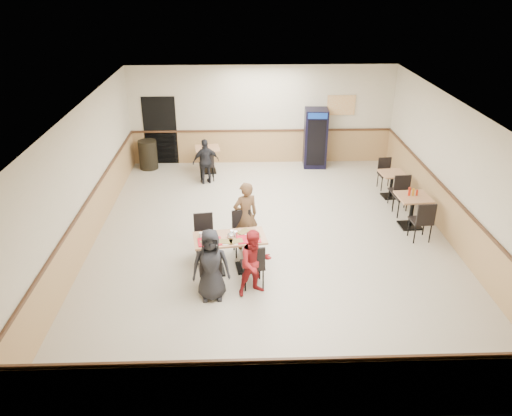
{
  "coord_description": "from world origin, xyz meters",
  "views": [
    {
      "loc": [
        -0.68,
        -9.83,
        5.55
      ],
      "look_at": [
        -0.36,
        -0.5,
        1.04
      ],
      "focal_mm": 35.0,
      "sensor_mm": 36.0,
      "label": 1
    }
  ],
  "objects_px": {
    "diner_woman_left": "(211,265)",
    "lone_diner": "(206,161)",
    "trash_bin": "(148,155)",
    "main_table": "(230,248)",
    "pepsi_cooler": "(315,138)",
    "diner_man_opposite": "(246,216)",
    "diner_woman_right": "(255,263)",
    "side_table_far": "(392,181)",
    "back_table": "(208,156)",
    "side_table_near": "(412,206)"
  },
  "relations": [
    {
      "from": "diner_man_opposite",
      "to": "pepsi_cooler",
      "type": "xyz_separation_m",
      "value": [
        2.19,
        4.91,
        0.12
      ]
    },
    {
      "from": "side_table_far",
      "to": "diner_man_opposite",
      "type": "bearing_deg",
      "value": -147.06
    },
    {
      "from": "diner_woman_left",
      "to": "diner_woman_right",
      "type": "height_order",
      "value": "diner_woman_left"
    },
    {
      "from": "diner_man_opposite",
      "to": "trash_bin",
      "type": "xyz_separation_m",
      "value": [
        -2.88,
        4.87,
        -0.33
      ]
    },
    {
      "from": "diner_woman_left",
      "to": "diner_man_opposite",
      "type": "bearing_deg",
      "value": 66.79
    },
    {
      "from": "diner_woman_left",
      "to": "side_table_far",
      "type": "relative_size",
      "value": 1.99
    },
    {
      "from": "diner_man_opposite",
      "to": "diner_woman_left",
      "type": "bearing_deg",
      "value": 48.57
    },
    {
      "from": "back_table",
      "to": "main_table",
      "type": "bearing_deg",
      "value": -82.36
    },
    {
      "from": "side_table_near",
      "to": "back_table",
      "type": "xyz_separation_m",
      "value": [
        -4.96,
        3.68,
        -0.02
      ]
    },
    {
      "from": "lone_diner",
      "to": "back_table",
      "type": "xyz_separation_m",
      "value": [
        0.0,
        0.86,
        -0.14
      ]
    },
    {
      "from": "pepsi_cooler",
      "to": "diner_woman_left",
      "type": "bearing_deg",
      "value": -109.96
    },
    {
      "from": "trash_bin",
      "to": "main_table",
      "type": "bearing_deg",
      "value": -66.19
    },
    {
      "from": "diner_woman_left",
      "to": "diner_man_opposite",
      "type": "distance_m",
      "value": 1.94
    },
    {
      "from": "diner_woman_left",
      "to": "pepsi_cooler",
      "type": "relative_size",
      "value": 0.79
    },
    {
      "from": "back_table",
      "to": "trash_bin",
      "type": "distance_m",
      "value": 1.86
    },
    {
      "from": "main_table",
      "to": "diner_woman_right",
      "type": "bearing_deg",
      "value": -67.62
    },
    {
      "from": "diner_woman_left",
      "to": "diner_man_opposite",
      "type": "xyz_separation_m",
      "value": [
        0.65,
        1.83,
        0.07
      ]
    },
    {
      "from": "diner_woman_left",
      "to": "side_table_near",
      "type": "height_order",
      "value": "diner_woman_left"
    },
    {
      "from": "pepsi_cooler",
      "to": "trash_bin",
      "type": "relative_size",
      "value": 2.03
    },
    {
      "from": "main_table",
      "to": "diner_woman_left",
      "type": "xyz_separation_m",
      "value": [
        -0.33,
        -0.91,
        0.2
      ]
    },
    {
      "from": "main_table",
      "to": "side_table_far",
      "type": "bearing_deg",
      "value": 30.94
    },
    {
      "from": "diner_woman_right",
      "to": "lone_diner",
      "type": "distance_m",
      "value": 5.51
    },
    {
      "from": "diner_man_opposite",
      "to": "back_table",
      "type": "height_order",
      "value": "diner_man_opposite"
    },
    {
      "from": "lone_diner",
      "to": "side_table_far",
      "type": "relative_size",
      "value": 1.84
    },
    {
      "from": "lone_diner",
      "to": "side_table_far",
      "type": "bearing_deg",
      "value": 149.38
    },
    {
      "from": "diner_man_opposite",
      "to": "lone_diner",
      "type": "height_order",
      "value": "diner_man_opposite"
    },
    {
      "from": "diner_woman_left",
      "to": "diner_woman_right",
      "type": "distance_m",
      "value": 0.81
    },
    {
      "from": "back_table",
      "to": "pepsi_cooler",
      "type": "relative_size",
      "value": 0.44
    },
    {
      "from": "trash_bin",
      "to": "diner_woman_right",
      "type": "bearing_deg",
      "value": -65.33
    },
    {
      "from": "side_table_far",
      "to": "back_table",
      "type": "bearing_deg",
      "value": 158.18
    },
    {
      "from": "side_table_near",
      "to": "pepsi_cooler",
      "type": "relative_size",
      "value": 0.44
    },
    {
      "from": "main_table",
      "to": "side_table_near",
      "type": "distance_m",
      "value": 4.58
    },
    {
      "from": "pepsi_cooler",
      "to": "lone_diner",
      "type": "bearing_deg",
      "value": -156.03
    },
    {
      "from": "main_table",
      "to": "trash_bin",
      "type": "bearing_deg",
      "value": 105.61
    },
    {
      "from": "diner_woman_left",
      "to": "pepsi_cooler",
      "type": "xyz_separation_m",
      "value": [
        2.85,
        6.74,
        0.19
      ]
    },
    {
      "from": "trash_bin",
      "to": "diner_woman_left",
      "type": "bearing_deg",
      "value": -71.63
    },
    {
      "from": "diner_woman_right",
      "to": "trash_bin",
      "type": "relative_size",
      "value": 1.51
    },
    {
      "from": "diner_woman_left",
      "to": "back_table",
      "type": "distance_m",
      "value": 6.36
    },
    {
      "from": "lone_diner",
      "to": "main_table",
      "type": "bearing_deg",
      "value": 81.26
    },
    {
      "from": "pepsi_cooler",
      "to": "side_table_far",
      "type": "bearing_deg",
      "value": -51.28
    },
    {
      "from": "diner_woman_right",
      "to": "diner_man_opposite",
      "type": "xyz_separation_m",
      "value": [
        -0.14,
        1.71,
        0.11
      ]
    },
    {
      "from": "diner_woman_right",
      "to": "pepsi_cooler",
      "type": "xyz_separation_m",
      "value": [
        2.05,
        6.62,
        0.23
      ]
    },
    {
      "from": "diner_woman_left",
      "to": "lone_diner",
      "type": "xyz_separation_m",
      "value": [
        -0.4,
        5.49,
        -0.06
      ]
    },
    {
      "from": "lone_diner",
      "to": "back_table",
      "type": "distance_m",
      "value": 0.87
    },
    {
      "from": "main_table",
      "to": "pepsi_cooler",
      "type": "distance_m",
      "value": 6.36
    },
    {
      "from": "diner_man_opposite",
      "to": "trash_bin",
      "type": "distance_m",
      "value": 5.66
    },
    {
      "from": "diner_woman_right",
      "to": "side_table_near",
      "type": "bearing_deg",
      "value": 12.99
    },
    {
      "from": "trash_bin",
      "to": "pepsi_cooler",
      "type": "bearing_deg",
      "value": 0.48
    },
    {
      "from": "lone_diner",
      "to": "pepsi_cooler",
      "type": "xyz_separation_m",
      "value": [
        3.25,
        1.25,
        0.24
      ]
    },
    {
      "from": "pepsi_cooler",
      "to": "diner_woman_right",
      "type": "bearing_deg",
      "value": -104.23
    }
  ]
}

